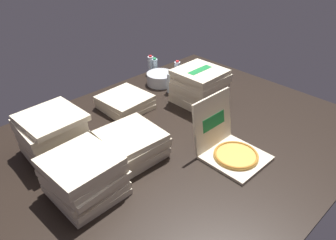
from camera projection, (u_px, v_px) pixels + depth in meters
name	position (u px, v px, depth m)	size (l,w,h in m)	color
ground_plane	(171.00, 143.00, 2.66)	(3.20, 2.40, 0.02)	black
open_pizza_box	(229.00, 146.00, 2.47)	(0.42, 0.50, 0.44)	beige
pizza_stack_right_far	(53.00, 135.00, 2.44)	(0.46, 0.46, 0.34)	beige
pizza_stack_right_near	(200.00, 86.00, 3.14)	(0.45, 0.44, 0.35)	beige
pizza_stack_left_far	(125.00, 102.00, 3.09)	(0.44, 0.44, 0.13)	beige
pizza_stack_left_near	(84.00, 176.00, 2.08)	(0.46, 0.47, 0.30)	beige
pizza_stack_center_near	(132.00, 144.00, 2.45)	(0.45, 0.44, 0.21)	beige
ice_bucket	(160.00, 79.00, 3.54)	(0.29, 0.29, 0.12)	#B7BABF
water_bottle_0	(185.00, 77.00, 3.48)	(0.07, 0.07, 0.22)	white
water_bottle_1	(155.00, 68.00, 3.68)	(0.07, 0.07, 0.22)	silver
water_bottle_2	(151.00, 65.00, 3.75)	(0.07, 0.07, 0.22)	white
water_bottle_3	(170.00, 83.00, 3.35)	(0.07, 0.07, 0.22)	white
water_bottle_4	(177.00, 71.00, 3.61)	(0.07, 0.07, 0.22)	white
water_bottle_5	(187.00, 74.00, 3.55)	(0.07, 0.07, 0.22)	white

